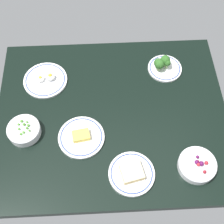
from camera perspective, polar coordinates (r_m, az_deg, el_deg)
dining_table at (r=153.63cm, az=-0.00°, el=-0.75°), size 112.66×92.35×4.00cm
plate_sandwich at (r=138.11cm, az=3.62°, el=-11.13°), size 20.37×20.37×4.71cm
bowl_peas at (r=150.49cm, az=-15.81°, el=-3.25°), size 15.42×15.42×5.65cm
plate_eggs at (r=165.67cm, az=-12.07°, el=5.80°), size 22.66×22.66×4.67cm
plate_cheese at (r=145.74cm, az=-5.64°, el=-4.57°), size 21.68×21.68×3.75cm
plate_broccoli at (r=167.55cm, az=9.40°, el=8.38°), size 17.90×17.90×7.93cm
bowl_berries at (r=143.22cm, az=15.32°, el=-9.36°), size 16.86×16.86×5.84cm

